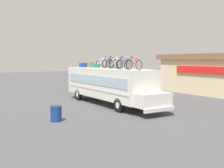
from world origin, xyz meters
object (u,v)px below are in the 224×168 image
Objects in this scene: rooftop_bicycle_2 at (107,63)px; rooftop_bicycle_4 at (115,64)px; bus at (109,83)px; luggage_bag_3 at (96,66)px; rooftop_bicycle_1 at (101,63)px; rooftop_bicycle_6 at (125,64)px; rooftop_bicycle_7 at (134,64)px; rooftop_bicycle_3 at (112,63)px; luggage_bag_2 at (91,65)px; rooftop_bicycle_5 at (123,64)px; trash_bin at (56,114)px; luggage_bag_1 at (83,65)px.

rooftop_bicycle_4 is (1.71, -0.36, -0.03)m from rooftop_bicycle_2.
luggage_bag_3 is at bearing -179.94° from bus.
luggage_bag_3 is 0.72m from rooftop_bicycle_1.
rooftop_bicycle_6 is at bearing -4.82° from luggage_bag_3.
rooftop_bicycle_7 is at bearing -7.39° from rooftop_bicycle_2.
rooftop_bicycle_2 is 0.85m from rooftop_bicycle_3.
luggage_bag_3 is 4.95m from rooftop_bicycle_6.
rooftop_bicycle_7 reaches higher than rooftop_bicycle_4.
luggage_bag_2 is 0.31× the size of rooftop_bicycle_5.
bus is at bearing 175.01° from rooftop_bicycle_7.
trash_bin is (-0.26, -5.33, -2.77)m from rooftop_bicycle_7.
rooftop_bicycle_1 is at bearing 172.94° from rooftop_bicycle_4.
rooftop_bicycle_7 reaches higher than trash_bin.
rooftop_bicycle_1 reaches higher than luggage_bag_3.
rooftop_bicycle_1 is 1.01× the size of rooftop_bicycle_3.
luggage_bag_3 is (-2.20, -0.00, 1.34)m from bus.
luggage_bag_3 is at bearing 176.90° from rooftop_bicycle_7.
luggage_bag_1 reaches higher than luggage_bag_3.
rooftop_bicycle_6 reaches higher than luggage_bag_2.
trash_bin is (1.47, -5.64, -2.76)m from rooftop_bicycle_5.
luggage_bag_2 is 5.11m from rooftop_bicycle_5.
luggage_bag_2 is at bearing -176.03° from rooftop_bicycle_2.
rooftop_bicycle_3 reaches higher than luggage_bag_1.
rooftop_bicycle_5 is 1.87× the size of trash_bin.
rooftop_bicycle_4 is 0.89m from rooftop_bicycle_5.
rooftop_bicycle_4 is at bearing -7.06° from rooftop_bicycle_1.
luggage_bag_1 is 6.09m from rooftop_bicycle_5.
rooftop_bicycle_7 is (2.61, -0.20, 0.01)m from rooftop_bicycle_4.
rooftop_bicycle_2 reaches higher than rooftop_bicycle_5.
rooftop_bicycle_4 is 2.62m from rooftop_bicycle_7.
rooftop_bicycle_1 is 0.98× the size of rooftop_bicycle_6.
bus is at bearing -140.53° from rooftop_bicycle_3.
rooftop_bicycle_3 reaches higher than bus.
rooftop_bicycle_2 is at bearing 8.87° from luggage_bag_3.
luggage_bag_2 is 0.30× the size of rooftop_bicycle_7.
rooftop_bicycle_3 is 1.93× the size of trash_bin.
luggage_bag_1 is at bearing -178.70° from rooftop_bicycle_4.
rooftop_bicycle_7 is at bearing -5.75° from rooftop_bicycle_1.
luggage_bag_3 is 0.33× the size of rooftop_bicycle_3.
rooftop_bicycle_1 is (2.60, 0.44, 0.18)m from luggage_bag_1.
luggage_bag_2 is 4.23m from rooftop_bicycle_4.
luggage_bag_1 is 1.38× the size of luggage_bag_2.
bus is 3.46m from luggage_bag_2.
luggage_bag_3 is 2.42m from rooftop_bicycle_3.
rooftop_bicycle_7 reaches higher than luggage_bag_2.
trash_bin is (3.41, -5.65, -1.22)m from bus.
luggage_bag_3 is 0.35× the size of rooftop_bicycle_4.
rooftop_bicycle_1 reaches higher than rooftop_bicycle_5.
bus is 6.45× the size of rooftop_bicycle_3.
rooftop_bicycle_4 is at bearing 169.83° from rooftop_bicycle_6.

